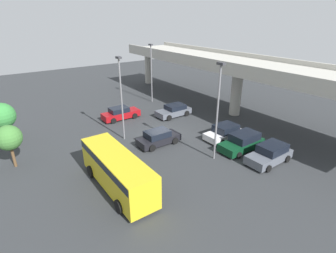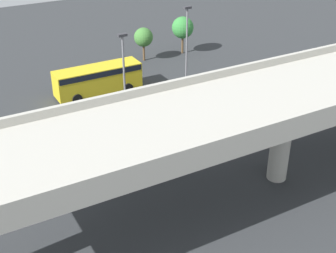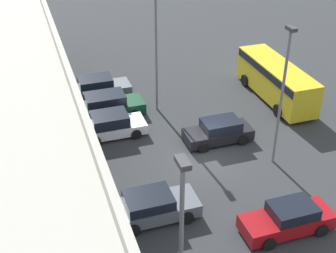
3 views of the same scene
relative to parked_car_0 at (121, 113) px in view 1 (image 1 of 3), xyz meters
name	(u,v)px [view 1 (image 1 of 3)]	position (x,y,z in m)	size (l,w,h in m)	color
ground_plane	(162,136)	(7.13, 1.37, -0.72)	(91.09, 91.09, 0.00)	#2D3033
highway_overpass	(239,68)	(7.13, 12.86, 5.34)	(43.87, 7.74, 7.35)	#ADAAA0
parked_car_0	(121,113)	(0.00, 0.00, 0.00)	(2.00, 4.66, 1.53)	maroon
parked_car_1	(174,111)	(3.00, 6.06, -0.01)	(2.23, 4.53, 1.47)	#515660
parked_car_2	(158,138)	(8.60, -0.05, 0.00)	(2.04, 4.38, 1.51)	black
parked_car_3	(225,132)	(11.55, 6.32, 0.01)	(2.25, 4.32, 1.55)	silver
parked_car_4	(242,142)	(14.18, 5.91, 0.07)	(2.22, 4.61, 1.65)	#0C381E
parked_car_5	(270,154)	(17.13, 6.04, 0.05)	(2.19, 4.44, 1.63)	#515660
shuttle_bus	(117,168)	(12.77, -6.47, 0.90)	(8.32, 2.63, 2.71)	gold
lamp_post_near_aisle	(121,93)	(5.46, -2.28, 4.22)	(0.70, 0.35, 8.48)	slate
lamp_post_mid_lot	(218,106)	(13.89, 2.47, 4.29)	(0.70, 0.35, 8.62)	slate
lamp_post_by_overpass	(151,69)	(-3.73, 7.00, 4.15)	(0.70, 0.35, 8.35)	slate
tree_front_left	(2,116)	(-0.12, -12.34, 2.35)	(2.51, 2.51, 4.34)	brown
tree_front_right	(8,138)	(4.92, -12.39, 1.98)	(2.12, 2.12, 3.78)	brown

